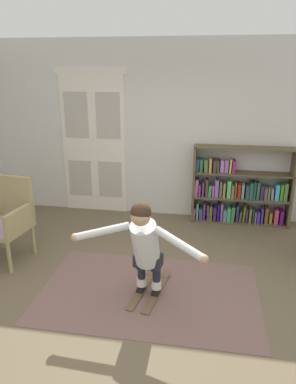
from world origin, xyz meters
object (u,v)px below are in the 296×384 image
at_px(bookshelf, 237,192).
at_px(wicker_chair, 5,217).
at_px(person_skier, 145,243).
at_px(skis_pair, 150,289).

height_order(bookshelf, wicker_chair, bookshelf).
bearing_deg(bookshelf, person_skier, -115.35).
relative_size(skis_pair, person_skier, 0.60).
height_order(wicker_chair, skis_pair, wicker_chair).
xyz_separation_m(skis_pair, person_skier, (-0.03, -0.17, 0.68)).
relative_size(bookshelf, person_skier, 1.10).
relative_size(wicker_chair, person_skier, 0.76).
height_order(bookshelf, person_skier, bookshelf).
bearing_deg(bookshelf, wicker_chair, -151.13).
distance_m(skis_pair, person_skier, 0.70).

